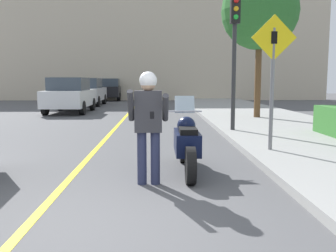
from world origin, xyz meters
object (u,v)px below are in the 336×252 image
Objects in this scene: parked_car_silver at (87,92)px; parked_car_white at (70,95)px; parked_car_black at (110,89)px; traffic_light at (235,38)px; motorcycle at (187,144)px; crossing_sign at (273,69)px; person_biker at (148,116)px; street_tree at (260,11)px.

parked_car_white is at bearing -88.29° from parked_car_silver.
parked_car_black is (0.60, 6.07, 0.00)m from parked_car_silver.
traffic_light is at bearing -49.44° from parked_car_white.
motorcycle is 5.18m from traffic_light.
parked_car_white is (-4.73, 11.83, 0.37)m from motorcycle.
person_biker is at bearing -140.22° from crossing_sign.
crossing_sign reaches higher than motorcycle.
street_tree reaches higher than parked_car_black.
crossing_sign is 0.50× the size of street_tree.
motorcycle is 0.50× the size of parked_car_black.
traffic_light reaches higher than parked_car_black.
traffic_light is 0.89× the size of parked_car_silver.
motorcycle is 23.51m from parked_car_black.
person_biker is at bearing -76.54° from parked_car_silver.
parked_car_black is at bearing 105.63° from crossing_sign.
person_biker is at bearing -71.94° from parked_car_white.
traffic_light is 0.69× the size of street_tree.
traffic_light is 19.75m from parked_car_black.
crossing_sign is at bearing -66.96° from parked_car_silver.
person_biker is 24.14m from parked_car_black.
traffic_light reaches higher than person_biker.
person_biker is 5.86m from traffic_light.
street_tree is at bearing 77.49° from crossing_sign.
motorcycle is 1.25× the size of person_biker.
parked_car_black is at bearing 107.59° from traffic_light.
traffic_light reaches higher than parked_car_silver.
traffic_light is at bearing -114.31° from street_tree.
traffic_light is at bearing -72.41° from parked_car_black.
person_biker is at bearing -129.70° from motorcycle.
traffic_light is at bearing 66.00° from person_biker.
street_tree is at bearing 65.69° from traffic_light.
crossing_sign reaches higher than parked_car_white.
traffic_light reaches higher than crossing_sign.
crossing_sign is 3.24m from traffic_light.
street_tree is (1.67, 3.69, 1.37)m from traffic_light.
traffic_light is 4.27m from street_tree.
parked_car_white is at bearing 111.80° from motorcycle.
crossing_sign is 12.45m from parked_car_white.
motorcycle is 17.73m from parked_car_silver.
parked_car_black is (-3.66, 23.86, -0.17)m from person_biker.
street_tree is 17.18m from parked_car_black.
parked_car_white reaches higher than motorcycle.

